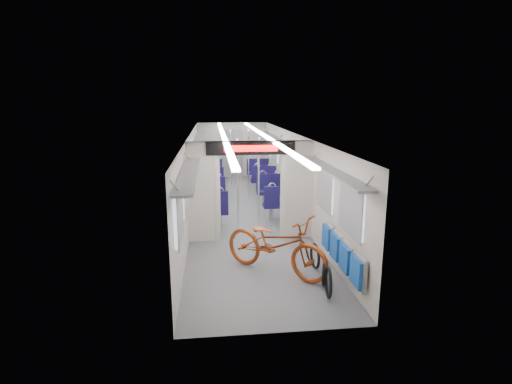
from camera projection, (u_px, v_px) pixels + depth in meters
carriage at (244, 164)px, 10.83m from camera, size 12.00×12.02×2.31m
bicycle at (276, 244)px, 7.44m from camera, size 2.15×2.02×1.15m
flip_bench at (341, 253)px, 7.01m from camera, size 0.12×2.12×0.53m
bike_hoop_a at (328, 283)px, 6.58m from camera, size 0.11×0.53×0.53m
bike_hoop_b at (324, 274)px, 7.00m from camera, size 0.20×0.46×0.47m
bike_hoop_c at (315, 257)px, 7.72m from camera, size 0.08×0.51×0.50m
seat_bay_near_left at (211, 199)px, 11.00m from camera, size 0.90×2.02×1.08m
seat_bay_near_right at (275, 194)px, 11.64m from camera, size 0.89×1.96×1.07m
seat_bay_far_left at (211, 175)px, 14.62m from camera, size 0.90×2.04×1.09m
seat_bay_far_right at (261, 173)px, 15.00m from camera, size 0.88×1.93×1.06m
stanchion_near_left at (238, 186)px, 9.75m from camera, size 0.04×0.04×2.30m
stanchion_near_right at (259, 183)px, 10.11m from camera, size 0.04×0.04×2.30m
stanchion_far_left at (231, 166)px, 12.68m from camera, size 0.04×0.04×2.30m
stanchion_far_right at (248, 165)px, 13.01m from camera, size 0.04×0.04×2.30m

